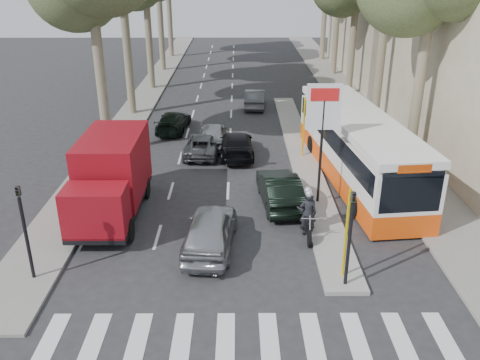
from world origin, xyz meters
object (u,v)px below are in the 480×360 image
object	(u,v)px
silver_hatchback	(210,230)
motorcycle	(307,212)
red_truck	(111,176)
city_bus	(357,146)
dark_hatchback	(280,189)

from	to	relation	value
silver_hatchback	motorcycle	world-z (taller)	motorcycle
red_truck	city_bus	xyz separation A→B (m)	(11.44, 3.98, -0.04)
city_bus	dark_hatchback	bearing A→B (deg)	-149.76
silver_hatchback	motorcycle	distance (m)	4.10
motorcycle	city_bus	bearing A→B (deg)	62.59
silver_hatchback	dark_hatchback	world-z (taller)	silver_hatchback
motorcycle	red_truck	bearing A→B (deg)	170.24
dark_hatchback	motorcycle	xyz separation A→B (m)	(0.93, -2.67, 0.18)
red_truck	motorcycle	xyz separation A→B (m)	(8.27, -1.69, -0.90)
red_truck	city_bus	distance (m)	12.11
silver_hatchback	dark_hatchback	bearing A→B (deg)	-122.72
silver_hatchback	city_bus	world-z (taller)	city_bus
silver_hatchback	red_truck	distance (m)	5.34
red_truck	city_bus	size ratio (longest dim) A/B	0.49
silver_hatchback	motorcycle	xyz separation A→B (m)	(3.91, 1.21, 0.14)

